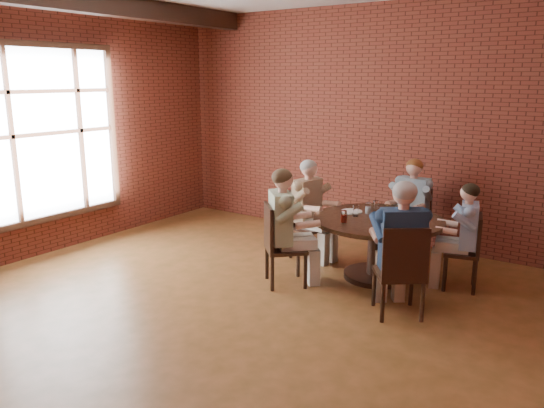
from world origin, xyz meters
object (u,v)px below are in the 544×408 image
Objects in this scene: chair_c at (305,220)px; dining_table at (377,236)px; diner_a at (463,237)px; chair_b at (412,219)px; diner_b at (411,209)px; diner_c at (310,210)px; chair_a at (468,249)px; diner_e at (400,249)px; chair_e at (402,269)px; smartphone at (391,226)px; diner_d at (286,228)px; chair_d at (278,242)px.

dining_table is at bearing -90.00° from chair_c.
chair_b is at bearing -148.09° from diner_a.
diner_b is 1.35m from diner_c.
diner_e reaches higher than chair_a.
chair_e is at bearing -31.32° from chair_a.
chair_c is 7.25× the size of smartphone.
dining_table is at bearing -90.00° from diner_a.
diner_b is 1.00× the size of diner_c.
diner_e is (-0.33, -1.06, 0.08)m from diner_a.
dining_table is at bearing -90.00° from diner_c.
diner_c is (-2.03, -0.10, 0.18)m from chair_a.
diner_d is (0.32, -0.96, 0.18)m from chair_c.
chair_c is at bearing -30.68° from chair_d.
chair_c is 2.06m from chair_e.
chair_c is at bearing -139.82° from chair_b.
diner_d is at bearing -152.62° from chair_c.
diner_d reaches higher than dining_table.
diner_e is (-0.06, 0.08, 0.17)m from chair_e.
chair_c is at bearing 90.00° from diner_c.
chair_b is at bearing -145.35° from chair_a.
diner_c reaches higher than diner_a.
diner_e is at bearing -53.78° from dining_table.
chair_a is 1.17m from diner_e.
diner_b is 1.42× the size of chair_c.
chair_d is (-0.86, -0.85, -0.01)m from dining_table.
diner_c reaches higher than chair_d.
diner_b is 1.31m from smartphone.
chair_c reaches higher than dining_table.
diner_b is 10.30× the size of smartphone.
chair_c is 1.06m from chair_d.
smartphone is (1.07, 0.51, 0.07)m from diner_d.
chair_d is at bearing -34.85° from diner_e.
chair_a is (1.00, 0.26, -0.05)m from dining_table.
dining_table is at bearing -90.00° from chair_d.
chair_c is at bearing -26.26° from diner_d.
smartphone is (0.24, -1.37, 0.25)m from chair_b.
chair_b reaches higher than smartphone.
smartphone is (-0.73, -0.54, 0.27)m from chair_a.
chair_d is 7.44× the size of smartphone.
chair_a is 0.94m from smartphone.
chair_c is 0.96× the size of chair_e.
smartphone is at bearing -109.02° from diner_d.
diner_e reaches higher than chair_c.
dining_table is 1.02m from diner_b.
diner_c is (-1.06, -0.84, -0.00)m from diner_b.
chair_d is (0.25, -1.03, 0.01)m from chair_c.
chair_e is (1.45, -0.11, -0.16)m from diner_d.
chair_a is 0.94× the size of chair_c.
diner_b and diner_c have the same top height.
diner_d is (-1.79, -1.04, 0.20)m from chair_a.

